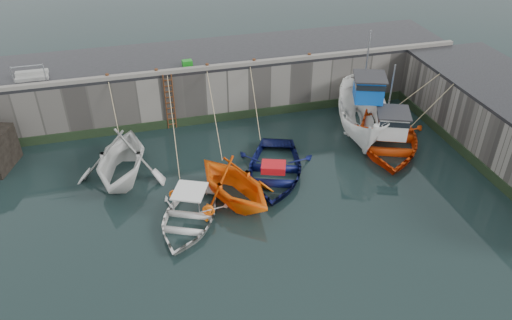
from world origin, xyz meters
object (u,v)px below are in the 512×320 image
object	(u,v)px
bollard_d	(254,61)
bollard_e	(309,56)
bollard_b	(156,71)
bollard_c	(207,66)
boat_far_white	(363,114)
fish_crate	(187,63)
boat_far_orange	(387,138)
bollard_a	(107,76)
boat_near_white	(124,177)
boat_near_navy	(274,175)
ladder	(170,102)
boat_near_blue	(189,221)
boat_near_blacktrim	(234,199)

from	to	relation	value
bollard_d	bollard_e	xyz separation A→B (m)	(3.20, 0.00, 0.00)
bollard_b	bollard_c	size ratio (longest dim) A/B	1.00
boat_far_white	fish_crate	size ratio (longest dim) A/B	13.84
boat_far_orange	bollard_a	bearing A→B (deg)	-178.25
boat_far_orange	fish_crate	xyz separation A→B (m)	(-9.48, 5.71, 2.88)
bollard_c	bollard_e	size ratio (longest dim) A/B	1.00
boat_near_white	bollard_d	world-z (taller)	bollard_d
bollard_a	boat_far_orange	bearing A→B (deg)	-20.15
bollard_d	boat_near_navy	bearing A→B (deg)	-95.78
ladder	boat_near_navy	world-z (taller)	ladder
boat_far_white	bollard_c	distance (m)	8.78
bollard_a	fish_crate	bearing A→B (deg)	9.20
boat_near_blue	boat_near_navy	world-z (taller)	boat_near_navy
boat_near_blacktrim	bollard_c	size ratio (longest dim) A/B	16.63
bollard_d	bollard_a	bearing A→B (deg)	180.00
boat_near_blacktrim	bollard_d	distance (m)	8.71
boat_far_orange	ladder	bearing A→B (deg)	178.22
bollard_a	bollard_d	bearing A→B (deg)	0.00
bollard_e	boat_near_navy	bearing A→B (deg)	-121.81
boat_far_orange	bollard_d	distance (m)	8.27
boat_near_blue	bollard_b	bearing A→B (deg)	115.27
boat_near_navy	bollard_c	size ratio (longest dim) A/B	19.53
boat_near_blue	ladder	bearing A→B (deg)	111.82
boat_near_blue	bollard_a	world-z (taller)	bollard_a
boat_near_blue	bollard_e	size ratio (longest dim) A/B	16.53
ladder	bollard_c	size ratio (longest dim) A/B	11.43
fish_crate	bollard_c	xyz separation A→B (m)	(0.98, -0.68, -0.01)
boat_near_blue	bollard_a	distance (m)	9.51
bollard_b	boat_far_orange	bearing A→B (deg)	-24.17
boat_near_blacktrim	bollard_d	xyz separation A→B (m)	(2.91, 7.52, 3.30)
boat_near_blue	bollard_b	world-z (taller)	bollard_b
fish_crate	bollard_a	size ratio (longest dim) A/B	1.91
ladder	bollard_d	world-z (taller)	bollard_d
boat_near_white	bollard_a	world-z (taller)	bollard_a
bollard_c	ladder	bearing A→B (deg)	-171.33
boat_near_white	boat_far_orange	distance (m)	13.55
boat_near_blue	bollard_c	world-z (taller)	bollard_c
boat_near_navy	bollard_b	size ratio (longest dim) A/B	19.53
bollard_a	bollard_c	distance (m)	5.20
boat_far_white	bollard_d	distance (m)	6.60
bollard_c	boat_near_blue	bearing A→B (deg)	-106.44
bollard_a	boat_near_blacktrim	bearing A→B (deg)	-56.96
boat_far_orange	bollard_e	distance (m)	6.39
ladder	bollard_c	xyz separation A→B (m)	(2.20, 0.34, 1.71)
boat_near_blue	bollard_a	size ratio (longest dim) A/B	16.53
boat_near_navy	bollard_e	distance (m)	7.97
ladder	bollard_a	size ratio (longest dim) A/B	11.43
boat_near_blacktrim	boat_far_orange	distance (m)	9.17
boat_far_orange	bollard_d	size ratio (longest dim) A/B	27.56
boat_near_white	boat_far_white	size ratio (longest dim) A/B	0.70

